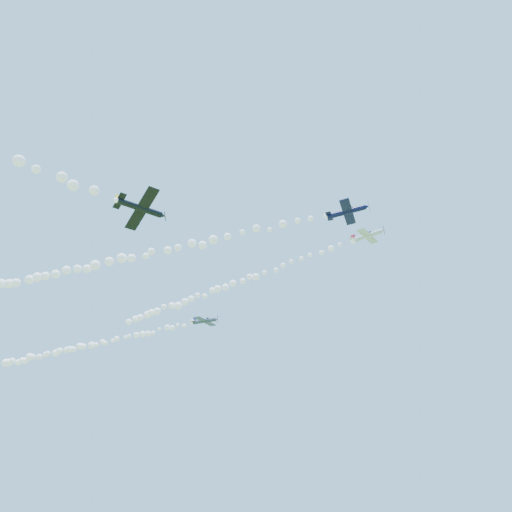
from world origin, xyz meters
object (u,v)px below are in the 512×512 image
Objects in this scene: plane_white at (367,236)px; plane_grey at (205,321)px; plane_navy at (348,212)px; plane_black at (141,208)px.

plane_white is 42.17m from plane_grey.
plane_black is at bearing -139.14° from plane_navy.
plane_navy is at bearing -78.24° from plane_white.
plane_navy is 1.09× the size of plane_grey.
plane_white is at bearing 4.16° from plane_grey.
plane_grey is (-38.64, -9.25, -14.14)m from plane_white.
plane_white is 54.09m from plane_black.
plane_black is (-14.86, -49.31, -16.52)m from plane_white.
plane_black is at bearing -68.61° from plane_grey.
plane_navy is at bearing -24.61° from plane_grey.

